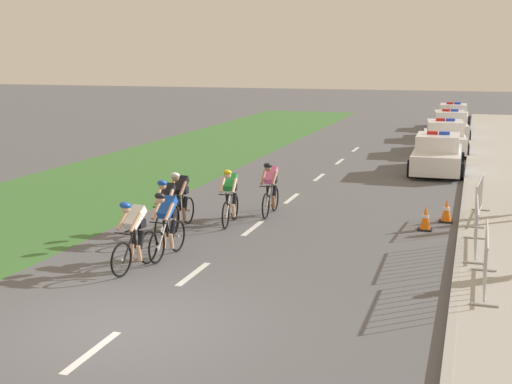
{
  "coord_description": "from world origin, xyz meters",
  "views": [
    {
      "loc": [
        5.36,
        -9.64,
        4.45
      ],
      "look_at": [
        0.28,
        6.37,
        1.1
      ],
      "focal_mm": 48.48,
      "sensor_mm": 36.0,
      "label": 1
    }
  ],
  "objects_px": {
    "cyclist_fourth": "(180,199)",
    "crowd_barrier_middle": "(476,228)",
    "cyclist_second": "(167,223)",
    "traffic_cone_near": "(446,211)",
    "crowd_barrier_rear": "(479,199)",
    "traffic_cone_mid": "(426,218)",
    "crowd_barrier_front": "(486,260)",
    "cyclist_lead": "(134,234)",
    "police_car_second": "(444,138)",
    "cyclist_third": "(167,208)",
    "police_car_third": "(449,126)",
    "cyclist_fifth": "(230,195)",
    "police_car_furthest": "(453,117)",
    "cyclist_sixth": "(270,188)",
    "police_car_nearest": "(437,155)"
  },
  "relations": [
    {
      "from": "cyclist_fourth",
      "to": "crowd_barrier_middle",
      "type": "bearing_deg",
      "value": -2.21
    },
    {
      "from": "cyclist_second",
      "to": "traffic_cone_near",
      "type": "height_order",
      "value": "cyclist_second"
    },
    {
      "from": "crowd_barrier_rear",
      "to": "traffic_cone_mid",
      "type": "distance_m",
      "value": 1.81
    },
    {
      "from": "crowd_barrier_front",
      "to": "cyclist_lead",
      "type": "bearing_deg",
      "value": -174.08
    },
    {
      "from": "crowd_barrier_front",
      "to": "police_car_second",
      "type": "bearing_deg",
      "value": 94.8
    },
    {
      "from": "cyclist_third",
      "to": "police_car_third",
      "type": "relative_size",
      "value": 0.38
    },
    {
      "from": "crowd_barrier_rear",
      "to": "police_car_third",
      "type": "bearing_deg",
      "value": 94.47
    },
    {
      "from": "cyclist_fifth",
      "to": "crowd_barrier_front",
      "type": "relative_size",
      "value": 0.74
    },
    {
      "from": "cyclist_third",
      "to": "traffic_cone_near",
      "type": "bearing_deg",
      "value": 31.2
    },
    {
      "from": "crowd_barrier_rear",
      "to": "traffic_cone_mid",
      "type": "relative_size",
      "value": 3.62
    },
    {
      "from": "police_car_furthest",
      "to": "cyclist_second",
      "type": "bearing_deg",
      "value": -99.48
    },
    {
      "from": "cyclist_sixth",
      "to": "crowd_barrier_rear",
      "type": "relative_size",
      "value": 0.74
    },
    {
      "from": "cyclist_fifth",
      "to": "cyclist_lead",
      "type": "bearing_deg",
      "value": -97.3
    },
    {
      "from": "cyclist_third",
      "to": "police_car_second",
      "type": "distance_m",
      "value": 18.65
    },
    {
      "from": "cyclist_fifth",
      "to": "traffic_cone_near",
      "type": "relative_size",
      "value": 2.69
    },
    {
      "from": "crowd_barrier_front",
      "to": "crowd_barrier_rear",
      "type": "relative_size",
      "value": 1.0
    },
    {
      "from": "cyclist_second",
      "to": "crowd_barrier_rear",
      "type": "distance_m",
      "value": 8.57
    },
    {
      "from": "cyclist_sixth",
      "to": "traffic_cone_near",
      "type": "relative_size",
      "value": 2.69
    },
    {
      "from": "cyclist_fourth",
      "to": "crowd_barrier_rear",
      "type": "relative_size",
      "value": 0.74
    },
    {
      "from": "cyclist_third",
      "to": "cyclist_fourth",
      "type": "relative_size",
      "value": 1.0
    },
    {
      "from": "police_car_third",
      "to": "crowd_barrier_rear",
      "type": "xyz_separation_m",
      "value": [
        1.52,
        -19.39,
        -0.03
      ]
    },
    {
      "from": "police_car_second",
      "to": "police_car_furthest",
      "type": "distance_m",
      "value": 11.32
    },
    {
      "from": "police_car_nearest",
      "to": "traffic_cone_mid",
      "type": "bearing_deg",
      "value": -88.58
    },
    {
      "from": "cyclist_sixth",
      "to": "crowd_barrier_front",
      "type": "distance_m",
      "value": 7.61
    },
    {
      "from": "cyclist_third",
      "to": "crowd_barrier_middle",
      "type": "relative_size",
      "value": 0.74
    },
    {
      "from": "cyclist_sixth",
      "to": "traffic_cone_mid",
      "type": "xyz_separation_m",
      "value": [
        4.3,
        -0.44,
        -0.48
      ]
    },
    {
      "from": "cyclist_third",
      "to": "police_car_nearest",
      "type": "height_order",
      "value": "police_car_nearest"
    },
    {
      "from": "crowd_barrier_rear",
      "to": "crowd_barrier_front",
      "type": "bearing_deg",
      "value": -88.81
    },
    {
      "from": "traffic_cone_near",
      "to": "crowd_barrier_front",
      "type": "bearing_deg",
      "value": -80.62
    },
    {
      "from": "cyclist_second",
      "to": "police_car_second",
      "type": "distance_m",
      "value": 19.82
    },
    {
      "from": "cyclist_third",
      "to": "crowd_barrier_middle",
      "type": "xyz_separation_m",
      "value": [
        7.2,
        0.81,
        -0.14
      ]
    },
    {
      "from": "police_car_third",
      "to": "police_car_furthest",
      "type": "height_order",
      "value": "same"
    },
    {
      "from": "cyclist_fifth",
      "to": "crowd_barrier_middle",
      "type": "relative_size",
      "value": 0.74
    },
    {
      "from": "police_car_furthest",
      "to": "crowd_barrier_middle",
      "type": "xyz_separation_m",
      "value": [
        1.46,
        -28.26,
        -0.03
      ]
    },
    {
      "from": "cyclist_lead",
      "to": "police_car_furthest",
      "type": "bearing_deg",
      "value": 80.4
    },
    {
      "from": "cyclist_lead",
      "to": "cyclist_third",
      "type": "height_order",
      "value": "same"
    },
    {
      "from": "police_car_second",
      "to": "police_car_furthest",
      "type": "height_order",
      "value": "same"
    },
    {
      "from": "police_car_second",
      "to": "crowd_barrier_front",
      "type": "height_order",
      "value": "police_car_second"
    },
    {
      "from": "police_car_furthest",
      "to": "crowd_barrier_rear",
      "type": "distance_m",
      "value": 25.06
    },
    {
      "from": "cyclist_fourth",
      "to": "crowd_barrier_middle",
      "type": "relative_size",
      "value": 0.74
    },
    {
      "from": "cyclist_second",
      "to": "cyclist_third",
      "type": "bearing_deg",
      "value": 114.71
    },
    {
      "from": "cyclist_fifth",
      "to": "police_car_nearest",
      "type": "distance_m",
      "value": 11.24
    },
    {
      "from": "cyclist_second",
      "to": "crowd_barrier_rear",
      "type": "relative_size",
      "value": 0.74
    },
    {
      "from": "police_car_nearest",
      "to": "police_car_furthest",
      "type": "distance_m",
      "value": 17.01
    },
    {
      "from": "cyclist_fourth",
      "to": "traffic_cone_near",
      "type": "xyz_separation_m",
      "value": [
        6.57,
        2.81,
        -0.48
      ]
    },
    {
      "from": "cyclist_third",
      "to": "police_car_furthest",
      "type": "xyz_separation_m",
      "value": [
        5.74,
        29.06,
        -0.11
      ]
    },
    {
      "from": "police_car_furthest",
      "to": "cyclist_lead",
      "type": "bearing_deg",
      "value": -99.6
    },
    {
      "from": "cyclist_sixth",
      "to": "crowd_barrier_middle",
      "type": "distance_m",
      "value": 6.06
    },
    {
      "from": "cyclist_lead",
      "to": "police_car_nearest",
      "type": "distance_m",
      "value": 15.48
    },
    {
      "from": "cyclist_fourth",
      "to": "police_car_nearest",
      "type": "bearing_deg",
      "value": 61.85
    }
  ]
}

